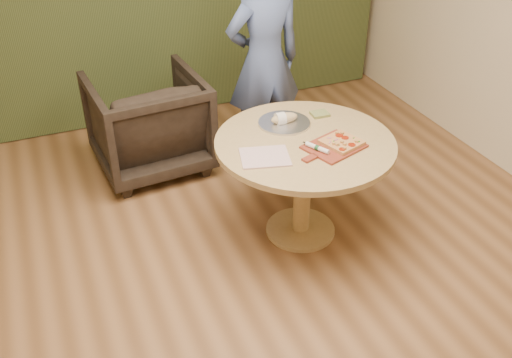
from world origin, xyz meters
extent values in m
cube|color=brown|center=(0.00, 0.00, -0.01)|extent=(5.00, 6.00, 0.02)
cylinder|color=tan|center=(0.54, 0.65, 0.01)|extent=(0.49, 0.49, 0.03)
cylinder|color=tan|center=(0.54, 0.65, 0.35)|extent=(0.12, 0.12, 0.68)
cylinder|color=tan|center=(0.54, 0.65, 0.73)|extent=(1.18, 1.18, 0.04)
cube|color=maroon|center=(0.67, 0.49, 0.76)|extent=(0.42, 0.38, 0.01)
cube|color=maroon|center=(0.46, 0.42, 0.76)|extent=(0.11, 0.08, 0.01)
cube|color=tan|center=(0.72, 0.50, 0.78)|extent=(0.28, 0.28, 0.02)
cylinder|color=maroon|center=(0.67, 0.40, 0.79)|extent=(0.04, 0.04, 0.00)
cylinder|color=maroon|center=(0.74, 0.56, 0.79)|extent=(0.05, 0.05, 0.00)
cylinder|color=maroon|center=(0.76, 0.52, 0.79)|extent=(0.05, 0.05, 0.00)
cylinder|color=maroon|center=(0.75, 0.42, 0.79)|extent=(0.05, 0.05, 0.00)
cube|color=#C08D48|center=(0.74, 0.59, 0.79)|extent=(0.03, 0.03, 0.01)
cube|color=#C08D48|center=(0.65, 0.47, 0.79)|extent=(0.02, 0.02, 0.01)
cube|color=#C08D48|center=(0.77, 0.57, 0.79)|extent=(0.02, 0.02, 0.01)
cube|color=#C08D48|center=(0.80, 0.45, 0.79)|extent=(0.03, 0.03, 0.01)
cube|color=#C08D48|center=(0.71, 0.44, 0.79)|extent=(0.03, 0.03, 0.01)
cube|color=#C08D48|center=(0.69, 0.40, 0.79)|extent=(0.02, 0.02, 0.01)
cube|color=#C08D48|center=(0.67, 0.46, 0.79)|extent=(0.03, 0.03, 0.01)
cube|color=#C08D48|center=(0.71, 0.47, 0.79)|extent=(0.02, 0.02, 0.01)
cube|color=#1C6C15|center=(0.75, 0.45, 0.79)|extent=(0.01, 0.01, 0.00)
cube|color=#1C6C15|center=(0.68, 0.45, 0.79)|extent=(0.01, 0.01, 0.00)
cube|color=#1C6C15|center=(0.82, 0.44, 0.79)|extent=(0.01, 0.01, 0.00)
cube|color=#1C6C15|center=(0.67, 0.51, 0.79)|extent=(0.01, 0.01, 0.00)
cube|color=#1C6C15|center=(0.81, 0.50, 0.79)|extent=(0.01, 0.01, 0.00)
cube|color=#1C6C15|center=(0.81, 0.47, 0.79)|extent=(0.01, 0.01, 0.00)
cube|color=#A55582|center=(0.67, 0.56, 0.79)|extent=(0.03, 0.02, 0.00)
cube|color=#A55582|center=(0.64, 0.50, 0.79)|extent=(0.03, 0.03, 0.00)
cube|color=#A55582|center=(0.66, 0.47, 0.79)|extent=(0.02, 0.03, 0.00)
cube|color=#A55582|center=(0.68, 0.46, 0.79)|extent=(0.02, 0.03, 0.00)
cube|color=#A55582|center=(0.69, 0.52, 0.79)|extent=(0.03, 0.01, 0.00)
cube|color=#A55582|center=(0.72, 0.46, 0.79)|extent=(0.03, 0.02, 0.00)
cylinder|color=silver|center=(0.54, 0.49, 0.78)|extent=(0.10, 0.17, 0.03)
cylinder|color=#194C26|center=(0.54, 0.49, 0.78)|extent=(0.04, 0.04, 0.03)
cube|color=silver|center=(0.50, 0.57, 0.78)|extent=(0.03, 0.04, 0.00)
cube|color=white|center=(0.21, 0.55, 0.76)|extent=(0.35, 0.32, 0.01)
cylinder|color=silver|center=(0.51, 0.91, 0.75)|extent=(0.35, 0.35, 0.01)
cylinder|color=silver|center=(0.51, 0.91, 0.76)|extent=(0.36, 0.36, 0.02)
ellipsoid|color=tan|center=(0.51, 0.91, 0.79)|extent=(0.19, 0.08, 0.07)
cylinder|color=silver|center=(0.48, 0.91, 0.79)|extent=(0.06, 0.09, 0.09)
cube|color=#5B662E|center=(0.80, 0.93, 0.76)|extent=(0.12, 0.11, 0.02)
imported|color=black|center=(-0.22, 1.94, 0.45)|extent=(0.92, 0.87, 0.89)
imported|color=#445684|center=(0.71, 1.71, 0.87)|extent=(0.65, 0.44, 1.75)
camera|label=1|loc=(-1.00, -2.21, 2.57)|focal=40.00mm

